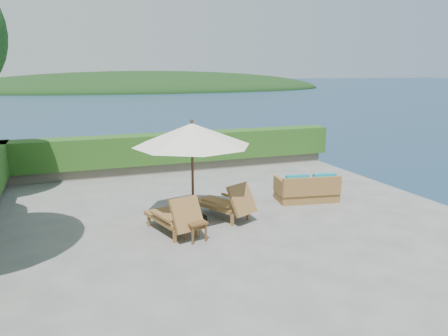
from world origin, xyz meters
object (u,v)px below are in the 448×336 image
object	(u,v)px
patio_umbrella	(192,136)
lounge_right	(226,203)
lounge_left	(175,217)
side_table	(195,225)
wicker_loveseat	(307,190)

from	to	relation	value
patio_umbrella	lounge_right	world-z (taller)	patio_umbrella
lounge_left	side_table	xyz separation A→B (m)	(0.30, -0.55, -0.03)
lounge_left	patio_umbrella	bearing A→B (deg)	30.44
lounge_left	lounge_right	world-z (taller)	lounge_right
patio_umbrella	wicker_loveseat	distance (m)	3.90
lounge_right	side_table	xyz separation A→B (m)	(-1.11, -1.11, -0.04)
wicker_loveseat	side_table	bearing A→B (deg)	-145.96
lounge_right	patio_umbrella	bearing A→B (deg)	150.78
lounge_left	side_table	distance (m)	0.63
wicker_loveseat	patio_umbrella	bearing A→B (deg)	-161.52
side_table	wicker_loveseat	xyz separation A→B (m)	(3.72, 1.69, -0.04)
side_table	wicker_loveseat	distance (m)	4.09
patio_umbrella	lounge_right	distance (m)	1.88
patio_umbrella	side_table	xyz separation A→B (m)	(-0.29, -1.16, -1.72)
wicker_loveseat	lounge_left	bearing A→B (deg)	-154.58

